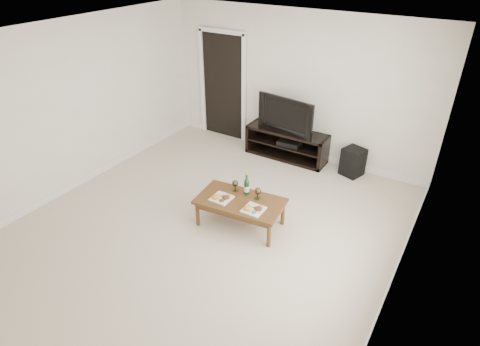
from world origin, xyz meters
The scene contains 14 objects.
floor centered at (0.00, 0.00, 0.00)m, with size 5.50×5.50×0.00m, color beige.
back_wall centered at (0.00, 2.77, 1.30)m, with size 5.00×0.04×2.60m, color white.
ceiling centered at (0.00, 0.00, 2.62)m, with size 5.00×5.50×0.04m, color white.
doorway centered at (-1.55, 2.73, 1.02)m, with size 0.90×0.02×2.05m, color black.
media_console centered at (0.00, 2.50, 0.28)m, with size 1.52×0.45×0.55m, color black.
television centered at (0.00, 2.50, 0.87)m, with size 1.12×0.15×0.65m, color black.
av_receiver centered at (0.06, 2.48, 0.33)m, with size 0.40×0.30×0.08m, color black.
subwoofer centered at (1.25, 2.52, 0.24)m, with size 0.33×0.33×0.49m, color black.
coffee_table centered at (0.36, 0.29, 0.21)m, with size 1.20×0.66×0.42m, color #543217.
plate_left centered at (0.12, 0.18, 0.45)m, with size 0.27×0.27×0.07m, color white.
plate_right centered at (0.64, 0.18, 0.45)m, with size 0.27×0.27×0.07m, color white.
wine_bottle centered at (0.35, 0.47, 0.59)m, with size 0.07×0.07×0.35m, color #0E3618.
goblet_left centered at (0.17, 0.46, 0.51)m, with size 0.09×0.09×0.17m, color #3E3421, non-canonical shape.
goblet_right centered at (0.54, 0.45, 0.51)m, with size 0.09×0.09×0.17m, color #3E3421, non-canonical shape.
Camera 1 is at (2.78, -3.63, 3.54)m, focal length 30.00 mm.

